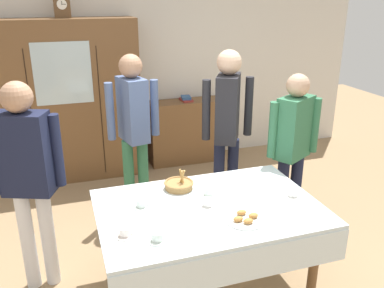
{
  "coord_description": "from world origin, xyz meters",
  "views": [
    {
      "loc": [
        -0.96,
        -2.71,
        2.23
      ],
      "look_at": [
        0.0,
        0.2,
        1.09
      ],
      "focal_mm": 38.41,
      "sensor_mm": 36.0,
      "label": 1
    }
  ],
  "objects": [
    {
      "name": "tea_cup_far_right",
      "position": [
        -0.47,
        -0.52,
        0.77
      ],
      "size": [
        0.13,
        0.13,
        0.06
      ],
      "color": "silver",
      "rests_on": "dining_table"
    },
    {
      "name": "person_by_cabinet",
      "position": [
        1.06,
        0.4,
        0.94
      ],
      "size": [
        0.52,
        0.35,
        1.56
      ],
      "color": "#191E38",
      "rests_on": "ground"
    },
    {
      "name": "dining_table",
      "position": [
        0.0,
        -0.24,
        0.65
      ],
      "size": [
        1.63,
        1.09,
        0.74
      ],
      "color": "brown",
      "rests_on": "ground"
    },
    {
      "name": "spoon_center",
      "position": [
        0.32,
        -0.09,
        0.75
      ],
      "size": [
        0.12,
        0.02,
        0.01
      ],
      "color": "silver",
      "rests_on": "dining_table"
    },
    {
      "name": "person_near_right_end",
      "position": [
        -1.24,
        0.28,
        1.01
      ],
      "size": [
        0.52,
        0.32,
        1.66
      ],
      "color": "silver",
      "rests_on": "ground"
    },
    {
      "name": "book_stack",
      "position": [
        0.64,
        2.41,
        0.89
      ],
      "size": [
        0.14,
        0.22,
        0.06
      ],
      "color": "#99332D",
      "rests_on": "bookshelf_low"
    },
    {
      "name": "mantel_clock",
      "position": [
        -0.83,
        2.35,
        2.07
      ],
      "size": [
        0.18,
        0.11,
        0.24
      ],
      "color": "brown",
      "rests_on": "wall_cabinet"
    },
    {
      "name": "ground_plane",
      "position": [
        0.0,
        0.0,
        0.0
      ],
      "size": [
        12.0,
        12.0,
        0.0
      ],
      "primitive_type": "plane",
      "color": "#997A56",
      "rests_on": "ground"
    },
    {
      "name": "bookshelf_low",
      "position": [
        0.64,
        2.41,
        0.43
      ],
      "size": [
        1.02,
        0.35,
        0.86
      ],
      "color": "brown",
      "rests_on": "ground"
    },
    {
      "name": "wall_cabinet",
      "position": [
        -0.9,
        2.35,
        0.98
      ],
      "size": [
        1.76,
        0.46,
        1.95
      ],
      "color": "brown",
      "rests_on": "ground"
    },
    {
      "name": "pastry_plate",
      "position": [
        0.17,
        -0.47,
        0.76
      ],
      "size": [
        0.28,
        0.28,
        0.05
      ],
      "color": "white",
      "rests_on": "dining_table"
    },
    {
      "name": "tea_cup_back_edge",
      "position": [
        -0.47,
        -0.06,
        0.77
      ],
      "size": [
        0.13,
        0.13,
        0.06
      ],
      "color": "silver",
      "rests_on": "dining_table"
    },
    {
      "name": "tea_cup_near_left",
      "position": [
        -0.01,
        -0.2,
        0.77
      ],
      "size": [
        0.13,
        0.13,
        0.06
      ],
      "color": "white",
      "rests_on": "dining_table"
    },
    {
      "name": "bread_basket",
      "position": [
        -0.13,
        0.15,
        0.78
      ],
      "size": [
        0.24,
        0.24,
        0.16
      ],
      "color": "#9E7542",
      "rests_on": "dining_table"
    },
    {
      "name": "person_behind_table_left",
      "position": [
        -0.3,
        1.16,
        1.03
      ],
      "size": [
        0.52,
        0.39,
        1.69
      ],
      "color": "#33704C",
      "rests_on": "ground"
    },
    {
      "name": "tea_cup_mid_left",
      "position": [
        0.67,
        -0.26,
        0.77
      ],
      "size": [
        0.13,
        0.13,
        0.06
      ],
      "color": "white",
      "rests_on": "dining_table"
    },
    {
      "name": "tea_cup_near_right",
      "position": [
        0.06,
        -0.04,
        0.77
      ],
      "size": [
        0.13,
        0.13,
        0.06
      ],
      "color": "silver",
      "rests_on": "dining_table"
    },
    {
      "name": "tea_cup_front_edge",
      "position": [
        -0.65,
        -0.4,
        0.77
      ],
      "size": [
        0.13,
        0.13,
        0.06
      ],
      "color": "white",
      "rests_on": "dining_table"
    },
    {
      "name": "back_wall",
      "position": [
        0.0,
        2.65,
        1.35
      ],
      "size": [
        6.4,
        0.1,
        2.7
      ],
      "primitive_type": "cube",
      "color": "silver",
      "rests_on": "ground"
    },
    {
      "name": "spoon_near_left",
      "position": [
        0.67,
        0.04,
        0.75
      ],
      "size": [
        0.12,
        0.02,
        0.01
      ],
      "color": "silver",
      "rests_on": "dining_table"
    },
    {
      "name": "person_behind_table_right",
      "position": [
        0.56,
        0.8,
        1.07
      ],
      "size": [
        0.52,
        0.41,
        1.74
      ],
      "color": "#191E38",
      "rests_on": "ground"
    }
  ]
}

